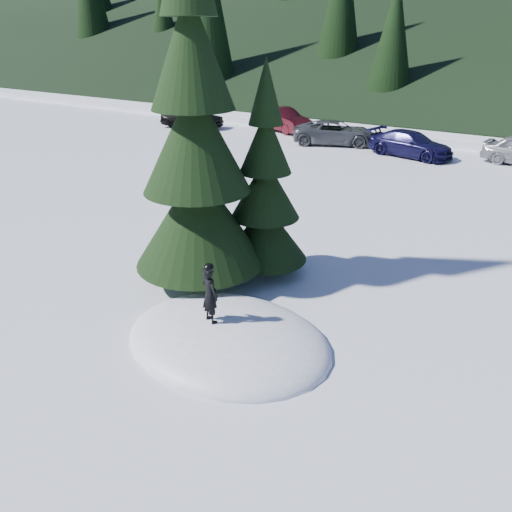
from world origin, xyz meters
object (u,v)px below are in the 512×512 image
Objects in this scene: car_0 at (192,117)px; car_2 at (336,133)px; car_1 at (282,120)px; child_skier at (210,294)px; car_3 at (410,144)px; spruce_tall at (196,153)px; spruce_short at (265,196)px.

car_2 is (10.38, 0.41, -0.06)m from car_0.
car_0 is at bearing 132.29° from car_1.
child_skier is 0.27× the size of car_3.
car_0 is at bearing 69.57° from car_2.
spruce_tall is 21.97m from car_1.
car_1 is 5.11m from car_2.
spruce_short is (1.00, 1.40, -1.22)m from spruce_tall.
spruce_tall reaches higher than car_1.
car_1 is at bearing -45.08° from child_skier.
child_skier is 0.25× the size of car_2.
spruce_short reaches higher than car_3.
car_3 is at bearing -106.97° from car_0.
car_0 is (-17.15, 19.22, -0.36)m from child_skier.
spruce_tall is 3.53m from child_skier.
spruce_tall is at bearing -29.06° from child_skier.
child_skier reaches higher than car_3.
spruce_tall reaches higher than car_3.
spruce_short is 21.10m from car_1.
car_3 is (-0.32, 17.01, -2.68)m from spruce_tall.
car_0 is at bearing 131.46° from spruce_tall.
spruce_short is at bearing -164.17° from car_3.
car_2 is 4.60m from car_3.
car_0 is 0.96× the size of car_3.
child_skier is at bearing -75.00° from spruce_short.
spruce_tall is at bearing 172.74° from car_2.
car_1 is 9.64m from car_3.
spruce_tall is 17.22m from car_3.
car_3 is (4.55, -0.66, -0.02)m from car_2.
spruce_tall reaches higher than child_skier.
spruce_short is 17.36m from car_2.
car_2 is at bearing 92.76° from car_3.
car_3 is (-2.22, 18.97, -0.44)m from child_skier.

